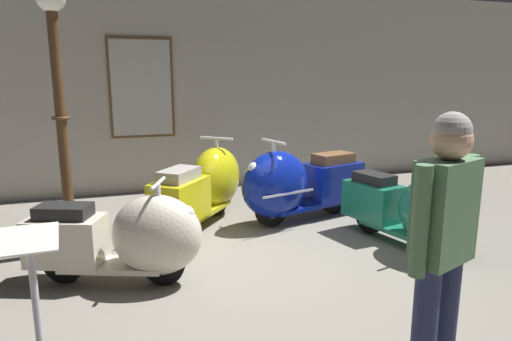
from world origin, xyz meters
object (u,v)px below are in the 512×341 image
(scooter_2, at_px, (294,184))
(scooter_1, at_px, (206,185))
(info_stanchion, at_px, (38,323))
(scooter_3, at_px, (413,210))
(lamppost, at_px, (60,109))
(scooter_0, at_px, (129,238))
(visitor_0, at_px, (442,238))

(scooter_2, bearing_deg, scooter_1, -33.29)
(scooter_2, height_order, info_stanchion, scooter_2)
(scooter_1, bearing_deg, scooter_3, -90.65)
(lamppost, xyz_separation_m, info_stanchion, (-0.03, -2.30, -1.14))
(lamppost, bearing_deg, scooter_1, 19.17)
(scooter_3, bearing_deg, scooter_1, -144.42)
(scooter_0, height_order, scooter_3, scooter_3)
(scooter_0, height_order, scooter_1, scooter_1)
(scooter_0, xyz_separation_m, scooter_1, (1.05, 1.57, 0.05))
(scooter_1, xyz_separation_m, scooter_2, (1.08, -0.37, 0.01))
(scooter_0, height_order, lamppost, lamppost)
(scooter_2, bearing_deg, info_stanchion, 27.87)
(scooter_0, distance_m, scooter_2, 2.45)
(scooter_0, bearing_deg, scooter_2, 50.36)
(scooter_1, bearing_deg, info_stanchion, -170.04)
(scooter_3, bearing_deg, info_stanchion, -85.54)
(scooter_3, bearing_deg, scooter_0, -105.69)
(scooter_1, relative_size, scooter_2, 0.89)
(scooter_2, xyz_separation_m, visitor_0, (-0.47, -3.28, 0.48))
(scooter_0, relative_size, lamppost, 0.59)
(scooter_2, relative_size, visitor_0, 1.11)
(scooter_1, distance_m, scooter_3, 2.57)
(lamppost, bearing_deg, scooter_2, 4.15)
(scooter_2, xyz_separation_m, scooter_3, (0.87, -1.30, -0.06))
(scooter_3, relative_size, visitor_0, 0.98)
(scooter_2, bearing_deg, scooter_0, 14.97)
(scooter_2, xyz_separation_m, info_stanchion, (-2.73, -2.49, -0.09))
(scooter_2, xyz_separation_m, lamppost, (-2.71, -0.20, 1.05))
(scooter_2, height_order, lamppost, lamppost)
(scooter_0, distance_m, scooter_1, 1.89)
(scooter_1, height_order, info_stanchion, scooter_1)
(scooter_3, bearing_deg, visitor_0, -47.94)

